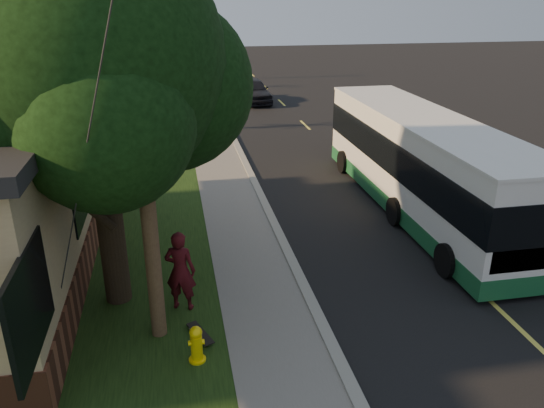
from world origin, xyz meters
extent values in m
plane|color=black|center=(0.00, 0.00, 0.00)|extent=(120.00, 120.00, 0.00)
cube|color=black|center=(4.00, 10.00, 0.01)|extent=(8.00, 80.00, 0.01)
cube|color=gray|center=(0.00, 10.00, 0.06)|extent=(0.25, 80.00, 0.12)
cube|color=slate|center=(-1.00, 10.00, 0.04)|extent=(2.00, 80.00, 0.08)
cube|color=black|center=(-4.50, 10.00, 0.04)|extent=(5.00, 80.00, 0.07)
cylinder|color=yellow|center=(-2.60, 0.00, 0.35)|extent=(0.22, 0.22, 0.55)
sphere|color=yellow|center=(-2.60, 0.00, 0.69)|extent=(0.24, 0.24, 0.24)
cylinder|color=yellow|center=(-2.60, 0.00, 0.47)|extent=(0.30, 0.10, 0.10)
cylinder|color=yellow|center=(-2.60, 0.00, 0.47)|extent=(0.10, 0.18, 0.10)
cylinder|color=yellow|center=(-2.60, 0.00, 0.09)|extent=(0.32, 0.32, 0.04)
cylinder|color=#473321|center=(-3.30, 1.00, 4.57)|extent=(0.30, 0.30, 9.00)
cylinder|color=#2D2D30|center=(-4.20, -0.10, 3.80)|extent=(2.52, 3.21, 7.60)
cylinder|color=black|center=(-4.20, 2.50, 2.07)|extent=(0.56, 0.56, 4.00)
sphere|color=black|center=(-4.20, 2.50, 5.27)|extent=(5.20, 5.20, 5.20)
sphere|color=black|center=(-2.80, 3.10, 4.67)|extent=(3.60, 3.60, 3.60)
sphere|color=black|center=(-5.40, 2.10, 4.97)|extent=(3.80, 3.80, 3.80)
sphere|color=black|center=(-3.90, 1.20, 4.37)|extent=(3.20, 3.20, 3.20)
sphere|color=black|center=(-4.80, 3.90, 5.67)|extent=(3.40, 3.40, 3.40)
sphere|color=black|center=(-3.30, 3.70, 6.27)|extent=(3.00, 3.00, 3.00)
cylinder|color=black|center=(-3.50, 18.00, 1.72)|extent=(0.24, 0.24, 3.30)
cylinder|color=black|center=(-3.50, 18.00, 3.37)|extent=(1.38, 0.57, 2.01)
cylinder|color=black|center=(-3.50, 18.00, 3.37)|extent=(0.74, 1.21, 1.58)
cylinder|color=black|center=(-3.50, 18.00, 3.37)|extent=(0.65, 1.05, 1.95)
cylinder|color=black|center=(-3.50, 18.00, 3.37)|extent=(1.28, 0.53, 1.33)
cylinder|color=black|center=(-3.50, 18.00, 3.37)|extent=(0.75, 1.21, 1.70)
cylinder|color=black|center=(-3.00, 30.00, 1.58)|extent=(0.24, 0.24, 3.03)
cylinder|color=black|center=(-3.00, 30.00, 3.10)|extent=(1.38, 0.57, 2.01)
cylinder|color=black|center=(-3.00, 30.00, 3.10)|extent=(0.74, 1.21, 1.58)
cylinder|color=black|center=(-3.00, 30.00, 3.10)|extent=(0.65, 1.05, 1.95)
cylinder|color=black|center=(-3.00, 30.00, 3.10)|extent=(1.28, 0.53, 1.33)
cylinder|color=black|center=(-3.00, 30.00, 3.10)|extent=(0.75, 1.21, 1.70)
cylinder|color=#2D2D30|center=(0.50, 34.00, 2.75)|extent=(0.16, 0.16, 5.50)
imported|color=black|center=(0.50, 34.00, 4.50)|extent=(0.18, 0.22, 1.10)
cube|color=silver|center=(4.70, 6.23, 1.70)|extent=(2.30, 11.03, 2.48)
cube|color=#19582F|center=(4.70, 6.23, 0.41)|extent=(2.32, 11.05, 0.51)
cube|color=black|center=(4.70, 6.23, 1.88)|extent=(2.34, 11.07, 1.01)
cube|color=black|center=(4.70, 0.74, 1.56)|extent=(2.00, 0.06, 1.47)
cube|color=#FFF2CC|center=(4.01, 0.73, 0.51)|extent=(0.23, 0.04, 0.14)
cube|color=silver|center=(4.70, 6.23, 2.96)|extent=(2.35, 11.08, 0.08)
cylinder|color=black|center=(3.55, 2.18, 0.42)|extent=(0.26, 0.85, 0.85)
cylinder|color=black|center=(5.85, 2.18, 0.42)|extent=(0.26, 0.85, 0.85)
cylinder|color=black|center=(3.55, 5.31, 0.42)|extent=(0.26, 0.85, 0.85)
cylinder|color=black|center=(5.85, 5.31, 0.42)|extent=(0.26, 0.85, 0.85)
cylinder|color=black|center=(3.55, 10.27, 0.42)|extent=(0.26, 0.85, 0.85)
cylinder|color=black|center=(5.85, 10.27, 0.42)|extent=(0.26, 0.85, 0.85)
imported|color=#430D12|center=(-2.81, 1.86, 0.98)|extent=(0.76, 0.62, 1.81)
cube|color=black|center=(-2.50, 0.74, 0.14)|extent=(0.53, 0.89, 0.02)
cylinder|color=silver|center=(-2.38, 0.46, 0.10)|extent=(0.20, 0.12, 0.05)
cylinder|color=silver|center=(-2.62, 1.02, 0.10)|extent=(0.20, 0.12, 0.05)
imported|color=black|center=(2.24, 24.51, 0.74)|extent=(2.14, 4.50, 1.48)
camera|label=1|loc=(-2.74, -8.21, 6.50)|focal=35.00mm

